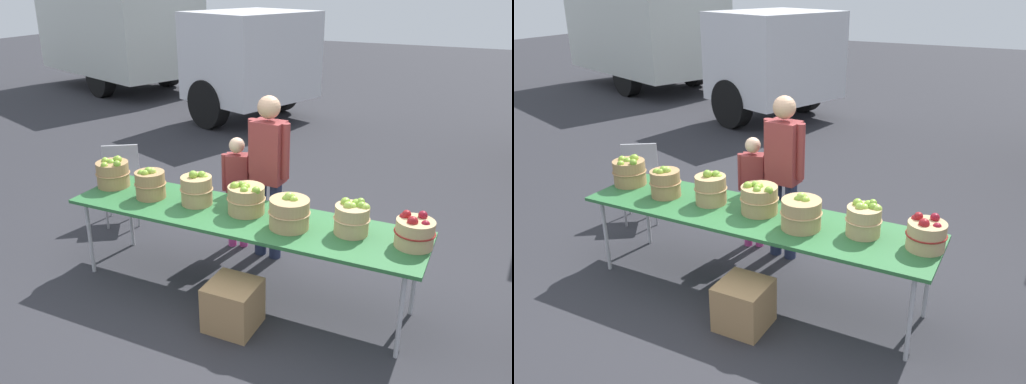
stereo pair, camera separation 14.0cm
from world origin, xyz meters
TOP-DOWN VIEW (x-y plane):
  - ground_plane at (0.00, 0.00)m, footprint 40.00×40.00m
  - market_table at (0.00, 0.00)m, footprint 3.10×0.76m
  - apple_basket_green_0 at (-1.41, 0.08)m, footprint 0.33×0.33m
  - apple_basket_green_1 at (-0.92, -0.01)m, footprint 0.29×0.29m
  - apple_basket_green_2 at (-0.46, 0.05)m, footprint 0.29×0.29m
  - apple_basket_green_3 at (0.02, 0.07)m, footprint 0.33×0.33m
  - apple_basket_green_4 at (0.46, -0.04)m, footprint 0.34×0.34m
  - apple_basket_green_5 at (0.93, 0.07)m, footprint 0.29×0.29m
  - apple_basket_red_0 at (1.41, 0.06)m, footprint 0.30×0.30m
  - vendor_adult at (-0.06, 0.71)m, footprint 0.43×0.23m
  - child_customer at (-0.43, 0.76)m, footprint 0.29×0.22m
  - box_truck at (-6.00, 6.78)m, footprint 7.97×4.63m
  - folding_chair at (-1.92, 0.79)m, footprint 0.56×0.56m
  - produce_crate at (0.17, -0.48)m, footprint 0.39×0.39m

SIDE VIEW (x-z plane):
  - ground_plane at x=0.00m, z-range 0.00..0.00m
  - produce_crate at x=0.17m, z-range 0.00..0.39m
  - folding_chair at x=-1.92m, z-range 0.08..0.94m
  - child_customer at x=-0.43m, z-range 0.10..1.28m
  - market_table at x=0.00m, z-range 0.34..1.09m
  - apple_basket_red_0 at x=1.41m, z-range 0.73..1.00m
  - apple_basket_green_3 at x=0.02m, z-range 0.74..1.02m
  - apple_basket_green_4 at x=0.46m, z-range 0.73..1.03m
  - apple_basket_green_0 at x=-1.41m, z-range 0.73..1.03m
  - apple_basket_green_5 at x=0.93m, z-range 0.74..1.02m
  - apple_basket_green_1 at x=-0.92m, z-range 0.74..1.03m
  - apple_basket_green_2 at x=-0.46m, z-range 0.73..1.04m
  - vendor_adult at x=-0.06m, z-range 0.14..1.77m
  - box_truck at x=-6.00m, z-range 0.11..2.86m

